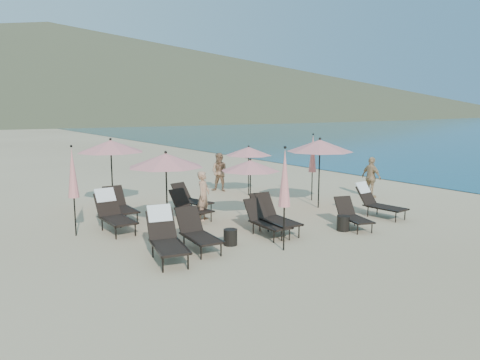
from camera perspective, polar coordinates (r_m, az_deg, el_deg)
ground at (r=13.46m, az=8.26°, el=-6.56°), size 800.00×800.00×0.00m
volcanic_headland at (r=323.12m, az=-20.18°, el=12.39°), size 690.00×690.00×55.00m
lounger_0 at (r=11.27m, az=-9.07°, el=-6.70°), size 1.06×1.96×1.16m
lounger_1 at (r=11.88m, az=-5.21°, el=-6.32°), size 0.78×1.73×0.97m
lounger_2 at (r=13.16m, az=3.16°, el=-4.85°), size 0.72×1.67×0.94m
lounger_3 at (r=13.44m, az=4.10°, el=-4.37°), size 0.84×1.86×1.04m
lounger_4 at (r=14.30m, az=13.53°, el=-4.15°), size 0.97×1.58×0.85m
lounger_5 at (r=16.00m, az=16.36°, el=-2.48°), size 0.78×1.76×1.07m
lounger_6 at (r=14.09m, az=-15.23°, el=-3.78°), size 0.72×1.86×1.15m
lounger_7 at (r=15.42m, az=-14.43°, el=-2.99°), size 0.70×1.75×0.99m
lounger_8 at (r=15.07m, az=-6.16°, el=-3.18°), size 0.91×1.68×0.91m
lounger_9 at (r=16.31m, az=-6.02°, el=-2.26°), size 0.98×1.69×0.91m
umbrella_open_0 at (r=13.43m, az=-9.03°, el=2.39°), size 2.18×2.18×2.34m
umbrella_open_1 at (r=14.51m, az=1.27°, el=1.76°), size 1.85×1.85×2.00m
umbrella_open_2 at (r=16.68m, az=9.71°, el=4.14°), size 2.33×2.33×2.51m
umbrella_open_3 at (r=16.90m, az=-15.49°, el=3.99°), size 2.33×2.33×2.51m
umbrella_open_4 at (r=18.87m, az=1.05°, el=3.53°), size 1.90×1.90×2.04m
umbrella_closed_0 at (r=11.52m, az=5.46°, el=0.20°), size 0.31×0.31×2.63m
umbrella_closed_1 at (r=18.01m, az=8.85°, el=3.15°), size 0.30×0.30×2.59m
umbrella_closed_2 at (r=13.61m, az=-19.73°, el=0.80°), size 0.30×0.30×2.55m
side_table_0 at (r=12.26m, az=-1.17°, el=-6.98°), size 0.37×0.37×0.42m
side_table_1 at (r=13.97m, az=12.47°, el=-5.18°), size 0.37×0.37×0.44m
beachgoer_a at (r=14.85m, az=-4.47°, el=-1.92°), size 0.68×0.65×1.57m
beachgoer_b at (r=19.92m, az=-2.45°, el=0.96°), size 0.99×1.01×1.64m
beachgoer_c at (r=19.21m, az=15.71°, el=0.31°), size 0.45×0.97×1.63m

